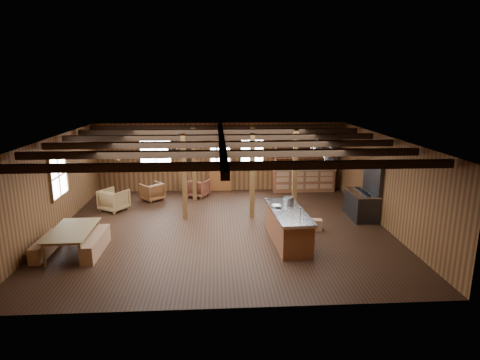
% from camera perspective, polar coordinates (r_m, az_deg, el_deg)
% --- Properties ---
extents(room, '(10.04, 9.04, 2.84)m').
position_cam_1_polar(room, '(12.01, -2.57, -0.62)').
color(room, black).
rests_on(room, ground).
extents(ceiling_joists, '(9.80, 8.82, 0.18)m').
position_cam_1_polar(ceiling_joists, '(11.93, -2.65, 5.56)').
color(ceiling_joists, black).
rests_on(ceiling_joists, ceiling).
extents(timber_posts, '(3.95, 2.35, 2.80)m').
position_cam_1_polar(timber_posts, '(14.05, -0.59, 1.51)').
color(timber_posts, '#472C14').
rests_on(timber_posts, floor).
extents(back_door, '(1.02, 0.08, 2.15)m').
position_cam_1_polar(back_door, '(16.46, -2.81, 1.46)').
color(back_door, brown).
rests_on(back_door, floor).
extents(window_back_left, '(1.32, 0.06, 1.32)m').
position_cam_1_polar(window_back_left, '(16.51, -11.92, 3.77)').
color(window_back_left, white).
rests_on(window_back_left, wall_back).
extents(window_back_right, '(1.02, 0.06, 1.32)m').
position_cam_1_polar(window_back_right, '(16.40, 1.72, 3.99)').
color(window_back_right, white).
rests_on(window_back_right, wall_back).
extents(window_left, '(0.14, 1.24, 1.32)m').
position_cam_1_polar(window_left, '(13.34, -24.44, 0.48)').
color(window_left, white).
rests_on(window_left, wall_back).
extents(notice_boards, '(1.08, 0.03, 0.90)m').
position_cam_1_polar(notice_boards, '(16.37, -8.10, 3.98)').
color(notice_boards, beige).
rests_on(notice_boards, wall_back).
extents(back_counter, '(2.55, 0.60, 2.45)m').
position_cam_1_polar(back_counter, '(16.66, 8.99, 0.48)').
color(back_counter, brown).
rests_on(back_counter, floor).
extents(pendant_lamps, '(1.86, 2.36, 0.66)m').
position_cam_1_polar(pendant_lamps, '(12.98, -12.69, 3.99)').
color(pendant_lamps, '#2B2B2E').
rests_on(pendant_lamps, ceiling).
extents(pot_rack, '(0.44, 3.00, 0.44)m').
position_cam_1_polar(pot_rack, '(12.53, 11.84, 3.85)').
color(pot_rack, '#2B2B2E').
rests_on(pot_rack, ceiling).
extents(kitchen_island, '(1.03, 2.55, 1.20)m').
position_cam_1_polar(kitchen_island, '(11.30, 6.82, -6.54)').
color(kitchen_island, brown).
rests_on(kitchen_island, floor).
extents(step_stool, '(0.40, 0.30, 0.34)m').
position_cam_1_polar(step_stool, '(12.43, 10.76, -6.28)').
color(step_stool, '#936643').
rests_on(step_stool, floor).
extents(commercial_range, '(0.79, 1.51, 1.86)m').
position_cam_1_polar(commercial_range, '(13.81, 17.11, -2.71)').
color(commercial_range, '#2B2B2E').
rests_on(commercial_range, floor).
extents(dining_table, '(1.08, 1.88, 0.65)m').
position_cam_1_polar(dining_table, '(11.46, -22.46, -8.04)').
color(dining_table, olive).
rests_on(dining_table, floor).
extents(bench_wall, '(0.29, 1.52, 0.42)m').
position_cam_1_polar(bench_wall, '(11.77, -25.90, -8.44)').
color(bench_wall, '#936643').
rests_on(bench_wall, floor).
extents(bench_aisle, '(0.33, 1.74, 0.48)m').
position_cam_1_polar(bench_aisle, '(11.33, -19.82, -8.53)').
color(bench_aisle, '#936643').
rests_on(bench_aisle, floor).
extents(armchair_a, '(1.03, 1.03, 0.67)m').
position_cam_1_polar(armchair_a, '(15.57, -12.38, -1.62)').
color(armchair_a, brown).
rests_on(armchair_a, floor).
extents(armchair_b, '(1.00, 1.01, 0.70)m').
position_cam_1_polar(armchair_b, '(15.80, -5.98, -1.11)').
color(armchair_b, brown).
rests_on(armchair_b, floor).
extents(armchair_c, '(1.13, 1.13, 0.76)m').
position_cam_1_polar(armchair_c, '(14.68, -17.48, -2.70)').
color(armchair_c, olive).
rests_on(armchair_c, floor).
extents(counter_pot, '(0.30, 0.30, 0.18)m').
position_cam_1_polar(counter_pot, '(11.79, 6.92, -2.84)').
color(counter_pot, '#B4B7BB').
rests_on(counter_pot, kitchen_island).
extents(bowl, '(0.28, 0.28, 0.07)m').
position_cam_1_polar(bowl, '(11.37, 5.21, -3.72)').
color(bowl, silver).
rests_on(bowl, kitchen_island).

